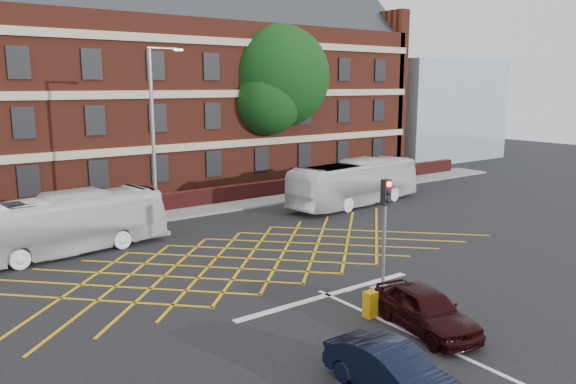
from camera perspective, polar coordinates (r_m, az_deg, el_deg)
ground at (r=23.59m, az=-1.47°, el=-7.96°), size 120.00×120.00×0.00m
victorian_building at (r=42.39m, az=-18.76°, el=10.59°), size 51.00×12.17×20.40m
boundary_wall at (r=34.57m, az=-13.86°, el=-1.25°), size 56.00×0.50×1.10m
far_pavement at (r=33.77m, az=-13.18°, el=-2.36°), size 60.00×3.00×0.12m
glass_block at (r=61.14m, az=13.78°, el=8.09°), size 14.00×10.00×10.00m
box_junction_hatching at (r=25.18m, az=-4.09°, el=-6.74°), size 8.22×8.22×0.02m
stop_line at (r=20.98m, az=4.08°, el=-10.40°), size 8.00×0.30×0.02m
centre_line at (r=17.00m, az=18.99°, el=-16.29°), size 0.15×14.00×0.02m
bus_left at (r=27.34m, az=-22.51°, el=-3.14°), size 10.12×3.26×2.77m
bus_right at (r=36.12m, az=6.83°, el=0.93°), size 10.54×3.75×2.87m
car_navy at (r=14.80m, az=10.58°, el=-17.43°), size 1.40×3.85×1.26m
car_maroon at (r=18.45m, az=13.80°, el=-11.48°), size 2.44×4.31×1.38m
deciduous_tree at (r=42.81m, az=-1.05°, el=10.92°), size 7.89×7.75×12.10m
traffic_light_near at (r=20.91m, az=9.73°, el=-5.52°), size 0.70×0.70×4.27m
street_lamp at (r=29.18m, az=-13.28°, el=2.04°), size 2.25×1.00×9.43m
utility_cabinet at (r=19.16m, az=8.35°, el=-11.22°), size 0.40×0.36×0.87m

